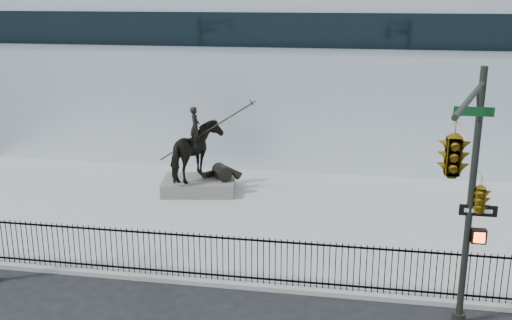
# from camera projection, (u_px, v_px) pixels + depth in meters

# --- Properties ---
(ground) EXTENTS (120.00, 120.00, 0.00)m
(ground) POSITION_uv_depth(u_px,v_px,m) (208.00, 304.00, 17.36)
(ground) COLOR black
(ground) RESTS_ON ground
(plaza) EXTENTS (30.00, 12.00, 0.15)m
(plaza) POSITION_uv_depth(u_px,v_px,m) (252.00, 216.00, 23.97)
(plaza) COLOR #9A9A97
(plaza) RESTS_ON ground
(building) EXTENTS (44.00, 14.00, 9.00)m
(building) POSITION_uv_depth(u_px,v_px,m) (291.00, 66.00, 35.08)
(building) COLOR white
(building) RESTS_ON ground
(picket_fence) EXTENTS (22.10, 0.10, 1.50)m
(picket_fence) POSITION_uv_depth(u_px,v_px,m) (218.00, 257.00, 18.29)
(picket_fence) COLOR black
(picket_fence) RESTS_ON plaza
(statue_plinth) EXTENTS (3.46, 2.65, 0.59)m
(statue_plinth) POSITION_uv_depth(u_px,v_px,m) (199.00, 185.00, 26.50)
(statue_plinth) COLOR #5E5A55
(statue_plinth) RESTS_ON plaza
(equestrian_statue) EXTENTS (3.97, 2.80, 3.41)m
(equestrian_statue) POSITION_uv_depth(u_px,v_px,m) (199.00, 152.00, 26.08)
(equestrian_statue) COLOR black
(equestrian_statue) RESTS_ON statue_plinth
(traffic_signal_right) EXTENTS (2.17, 6.86, 7.00)m
(traffic_signal_right) POSITION_uv_depth(u_px,v_px,m) (468.00, 176.00, 13.06)
(traffic_signal_right) COLOR #262923
(traffic_signal_right) RESTS_ON ground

